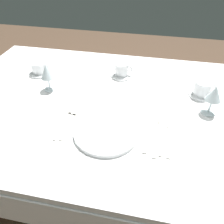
{
  "coord_description": "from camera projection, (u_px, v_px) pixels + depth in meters",
  "views": [
    {
      "loc": [
        0.14,
        -0.88,
        1.41
      ],
      "look_at": [
        -0.02,
        -0.1,
        0.76
      ],
      "focal_mm": 35.87,
      "sensor_mm": 36.0,
      "label": 1
    }
  ],
  "objects": [
    {
      "name": "fork_inner",
      "position": [
        65.0,
        122.0,
        1.01
      ],
      "size": [
        0.02,
        0.21,
        0.0
      ],
      "color": "beige",
      "rests_on": "dining_table"
    },
    {
      "name": "spoon_soup",
      "position": [
        155.0,
        132.0,
        0.96
      ],
      "size": [
        0.03,
        0.23,
        0.01
      ],
      "color": "beige",
      "rests_on": "dining_table"
    },
    {
      "name": "coffee_cup_far",
      "position": [
        203.0,
        88.0,
        1.14
      ],
      "size": [
        0.11,
        0.09,
        0.07
      ],
      "color": "white",
      "rests_on": "saucer_far"
    },
    {
      "name": "saucer_far",
      "position": [
        200.0,
        94.0,
        1.17
      ],
      "size": [
        0.12,
        0.12,
        0.01
      ],
      "primitive_type": "cylinder",
      "color": "white",
      "rests_on": "dining_table"
    },
    {
      "name": "wine_glass_centre",
      "position": [
        47.0,
        73.0,
        1.15
      ],
      "size": [
        0.07,
        0.07,
        0.15
      ],
      "color": "silver",
      "rests_on": "dining_table"
    },
    {
      "name": "ground_plane",
      "position": [
        118.0,
        187.0,
        1.59
      ],
      "size": [
        6.0,
        6.0,
        0.0
      ],
      "primitive_type": "plane",
      "color": "#4C3828"
    },
    {
      "name": "fork_outer",
      "position": [
        70.0,
        123.0,
        1.0
      ],
      "size": [
        0.02,
        0.2,
        0.0
      ],
      "color": "beige",
      "rests_on": "dining_table"
    },
    {
      "name": "dinner_knife",
      "position": [
        147.0,
        135.0,
        0.94
      ],
      "size": [
        0.02,
        0.22,
        0.0
      ],
      "color": "beige",
      "rests_on": "dining_table"
    },
    {
      "name": "dinner_plate",
      "position": [
        106.0,
        132.0,
        0.95
      ],
      "size": [
        0.28,
        0.28,
        0.02
      ],
      "primitive_type": "cylinder",
      "color": "white",
      "rests_on": "dining_table"
    },
    {
      "name": "saucer_right",
      "position": [
        40.0,
        73.0,
        1.35
      ],
      "size": [
        0.14,
        0.14,
        0.01
      ],
      "primitive_type": "cylinder",
      "color": "white",
      "rests_on": "dining_table"
    },
    {
      "name": "wine_glass_left",
      "position": [
        214.0,
        95.0,
        1.0
      ],
      "size": [
        0.07,
        0.07,
        0.15
      ],
      "color": "silver",
      "rests_on": "dining_table"
    },
    {
      "name": "spoon_tea",
      "position": [
        169.0,
        135.0,
        0.94
      ],
      "size": [
        0.03,
        0.21,
        0.01
      ],
      "color": "beige",
      "rests_on": "dining_table"
    },
    {
      "name": "coffee_cup_left",
      "position": [
        122.0,
        69.0,
        1.3
      ],
      "size": [
        0.1,
        0.08,
        0.07
      ],
      "color": "white",
      "rests_on": "saucer_left"
    },
    {
      "name": "spoon_dessert",
      "position": [
        161.0,
        132.0,
        0.96
      ],
      "size": [
        0.03,
        0.22,
        0.01
      ],
      "color": "beige",
      "rests_on": "dining_table"
    },
    {
      "name": "dining_table",
      "position": [
        120.0,
        116.0,
        1.17
      ],
      "size": [
        1.8,
        1.11,
        0.74
      ],
      "color": "white",
      "rests_on": "ground"
    },
    {
      "name": "coffee_cup_right",
      "position": [
        39.0,
        67.0,
        1.32
      ],
      "size": [
        0.11,
        0.09,
        0.06
      ],
      "color": "white",
      "rests_on": "saucer_right"
    },
    {
      "name": "saucer_left",
      "position": [
        121.0,
        75.0,
        1.32
      ],
      "size": [
        0.13,
        0.13,
        0.01
      ],
      "primitive_type": "cylinder",
      "color": "white",
      "rests_on": "dining_table"
    }
  ]
}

